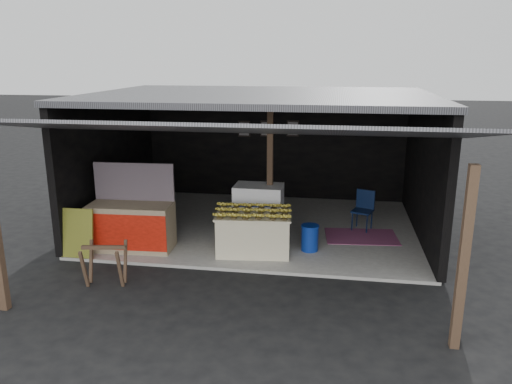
% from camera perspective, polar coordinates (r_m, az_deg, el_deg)
% --- Properties ---
extents(ground, '(80.00, 80.00, 0.00)m').
position_cam_1_polar(ground, '(9.12, -1.94, -9.16)').
color(ground, black).
rests_on(ground, ground).
extents(concrete_slab, '(7.00, 5.00, 0.06)m').
position_cam_1_polar(concrete_slab, '(11.40, 0.46, -3.92)').
color(concrete_slab, gray).
rests_on(concrete_slab, ground).
extents(shophouse, '(7.40, 7.29, 3.02)m').
position_cam_1_polar(shophouse, '(11.21, 0.74, 6.66)').
color(shophouse, black).
rests_on(shophouse, ground).
extents(banana_table, '(1.52, 1.02, 0.79)m').
position_cam_1_polar(banana_table, '(9.69, -0.28, -4.73)').
color(banana_table, beige).
rests_on(banana_table, concrete_slab).
extents(banana_pile, '(1.40, 0.92, 0.16)m').
position_cam_1_polar(banana_pile, '(9.54, -0.28, -2.06)').
color(banana_pile, gold).
rests_on(banana_pile, banana_table).
extents(white_crate, '(1.01, 0.70, 1.12)m').
position_cam_1_polar(white_crate, '(10.55, 0.29, -2.16)').
color(white_crate, white).
rests_on(white_crate, concrete_slab).
extents(neighbor_stall, '(1.66, 0.81, 1.68)m').
position_cam_1_polar(neighbor_stall, '(10.18, -14.05, -3.59)').
color(neighbor_stall, '#998466').
rests_on(neighbor_stall, concrete_slab).
extents(green_signboard, '(0.63, 0.20, 0.94)m').
position_cam_1_polar(green_signboard, '(10.06, -19.76, -4.46)').
color(green_signboard, black).
rests_on(green_signboard, concrete_slab).
extents(sawhorse, '(0.74, 0.72, 0.72)m').
position_cam_1_polar(sawhorse, '(8.83, -16.90, -7.49)').
color(sawhorse, '#493224').
rests_on(sawhorse, ground).
extents(water_barrel, '(0.33, 0.33, 0.49)m').
position_cam_1_polar(water_barrel, '(9.91, 6.16, -5.30)').
color(water_barrel, navy).
rests_on(water_barrel, concrete_slab).
extents(plastic_chair, '(0.53, 0.53, 0.87)m').
position_cam_1_polar(plastic_chair, '(11.24, 12.22, -1.64)').
color(plastic_chair, '#091532').
rests_on(plastic_chair, concrete_slab).
extents(magenta_rug, '(1.58, 1.13, 0.01)m').
position_cam_1_polar(magenta_rug, '(10.90, 11.93, -4.99)').
color(magenta_rug, '#7F1C5D').
rests_on(magenta_rug, concrete_slab).
extents(picture_frames, '(1.62, 0.04, 0.46)m').
position_cam_1_polar(picture_frames, '(13.30, 1.34, 7.25)').
color(picture_frames, black).
rests_on(picture_frames, shophouse).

